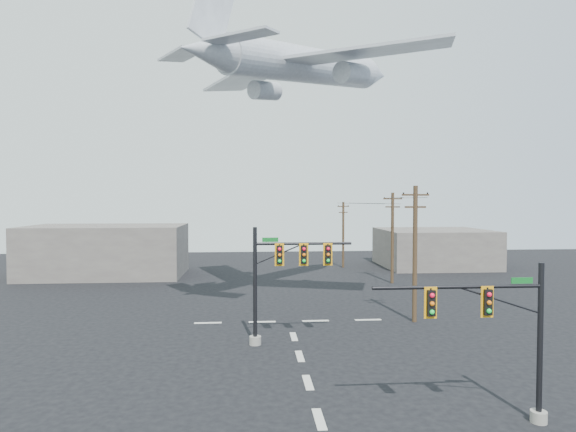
{
  "coord_description": "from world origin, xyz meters",
  "views": [
    {
      "loc": [
        -2.79,
        -23.45,
        9.12
      ],
      "look_at": [
        -0.61,
        5.0,
        8.12
      ],
      "focal_mm": 30.0,
      "sensor_mm": 36.0,
      "label": 1
    }
  ],
  "objects": [
    {
      "name": "lane_markings",
      "position": [
        0.0,
        5.33,
        0.01
      ],
      "size": [
        14.0,
        21.2,
        0.01
      ],
      "color": "beige",
      "rests_on": "ground"
    },
    {
      "name": "utility_pole_a",
      "position": [
        9.31,
        11.22,
        5.29
      ],
      "size": [
        2.03,
        0.34,
        10.12
      ],
      "rotation": [
        0.0,
        0.0,
        -0.02
      ],
      "color": "#45331D",
      "rests_on": "ground"
    },
    {
      "name": "utility_pole_c",
      "position": [
        9.45,
        39.8,
        4.59
      ],
      "size": [
        1.68,
        0.86,
        8.76
      ],
      "rotation": [
        0.0,
        0.0,
        0.43
      ],
      "color": "#45331D",
      "rests_on": "ground"
    },
    {
      "name": "building_left",
      "position": [
        -20.0,
        35.0,
        3.0
      ],
      "size": [
        18.0,
        10.0,
        6.0
      ],
      "primitive_type": "cube",
      "color": "slate",
      "rests_on": "ground"
    },
    {
      "name": "utility_pole_b",
      "position": [
        12.46,
        27.48,
        5.15
      ],
      "size": [
        1.93,
        0.75,
        9.84
      ],
      "rotation": [
        0.0,
        0.0,
        -0.32
      ],
      "color": "#45331D",
      "rests_on": "ground"
    },
    {
      "name": "airliner",
      "position": [
        1.89,
        16.83,
        20.24
      ],
      "size": [
        21.94,
        22.22,
        7.01
      ],
      "rotation": [
        0.0,
        -0.12,
        0.8
      ],
      "color": "silver"
    },
    {
      "name": "ground",
      "position": [
        0.0,
        0.0,
        0.0
      ],
      "size": [
        120.0,
        120.0,
        0.0
      ],
      "primitive_type": "plane",
      "color": "black",
      "rests_on": "ground"
    },
    {
      "name": "signal_mast_far",
      "position": [
        -1.05,
        6.38,
        4.15
      ],
      "size": [
        6.45,
        0.81,
        7.39
      ],
      "color": "gray",
      "rests_on": "ground"
    },
    {
      "name": "power_lines",
      "position": [
        10.92,
        25.55,
        8.98
      ],
      "size": [
        4.97,
        28.59,
        0.67
      ],
      "color": "black"
    },
    {
      "name": "building_right",
      "position": [
        22.0,
        40.0,
        2.5
      ],
      "size": [
        14.0,
        12.0,
        5.0
      ],
      "primitive_type": "cube",
      "color": "slate",
      "rests_on": "ground"
    },
    {
      "name": "signal_mast_near",
      "position": [
        7.36,
        -5.0,
        3.57
      ],
      "size": [
        7.28,
        0.72,
        6.55
      ],
      "color": "gray",
      "rests_on": "ground"
    }
  ]
}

